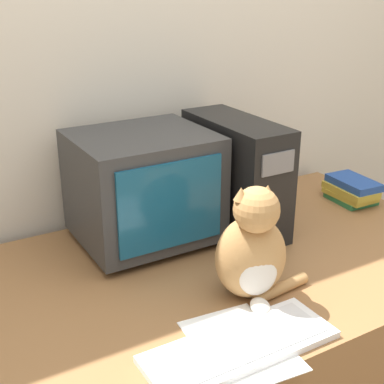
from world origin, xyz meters
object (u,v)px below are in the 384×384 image
cat (253,251)px  pen (176,350)px  crt_monitor (144,187)px  book_stack (351,190)px  computer_tower (235,174)px  keyboard (240,346)px

cat → pen: cat is taller
crt_monitor → pen: 0.63m
cat → book_stack: bearing=41.7°
cat → computer_tower: bearing=77.9°
keyboard → book_stack: (0.91, 0.53, 0.04)m
keyboard → book_stack: bearing=30.2°
computer_tower → keyboard: computer_tower is taller
keyboard → cat: cat is taller
crt_monitor → book_stack: (0.86, -0.11, -0.15)m
computer_tower → book_stack: size_ratio=2.11×
crt_monitor → keyboard: crt_monitor is taller
crt_monitor → book_stack: crt_monitor is taller
cat → pen: bearing=-144.4°
book_stack → pen: 1.14m
book_stack → pen: bearing=-156.4°
computer_tower → keyboard: (-0.38, -0.59, -0.19)m
crt_monitor → pen: size_ratio=2.83×
computer_tower → cat: computer_tower is taller
crt_monitor → computer_tower: computer_tower is taller
cat → book_stack: 0.84m
keyboard → pen: 0.15m
book_stack → keyboard: bearing=-149.8°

